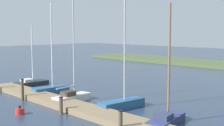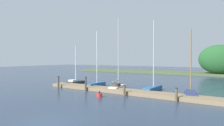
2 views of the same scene
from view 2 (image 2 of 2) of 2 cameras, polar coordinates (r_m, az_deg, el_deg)
The scene contains 12 objects.
ground at distance 10.55m, azimuth -21.07°, elevation -18.47°, with size 160.00×160.00×0.00m, color #28384C.
dock_pier at distance 18.54m, azimuth 5.85°, elevation -9.25°, with size 21.59×1.80×0.35m.
sailboat_0 at distance 26.10m, azimuth -11.87°, elevation -5.93°, with size 1.29×3.20×5.54m.
sailboat_1 at distance 22.79m, azimuth -5.02°, elevation -6.71°, with size 1.26×3.04×7.12m.
sailboat_2 at distance 20.58m, azimuth 1.89°, elevation -7.44°, with size 1.22×3.13×8.32m.
sailboat_3 at distance 20.09m, azimuth 13.16°, elevation -7.71°, with size 1.24×3.46×7.81m.
sailboat_4 at distance 18.55m, azimuth 24.07°, elevation -8.62°, with size 1.61×3.28×6.41m.
mooring_piling_0 at distance 23.06m, azimuth -16.95°, elevation -5.90°, with size 0.28×0.28×1.40m.
mooring_piling_1 at distance 20.21m, azimuth -8.48°, elevation -6.63°, with size 0.23×0.23×1.56m.
mooring_piling_2 at distance 17.41m, azimuth 4.00°, elevation -8.74°, with size 0.26×0.26×1.06m.
mooring_piling_3 at distance 15.91m, azimuth 20.07°, elevation -9.58°, with size 0.23×0.23×1.15m.
channel_buoy_1 at distance 16.84m, azimuth -4.09°, elevation -10.22°, with size 0.51×0.51×0.56m.
Camera 2 is at (7.92, -6.00, 3.54)m, focal length 28.31 mm.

